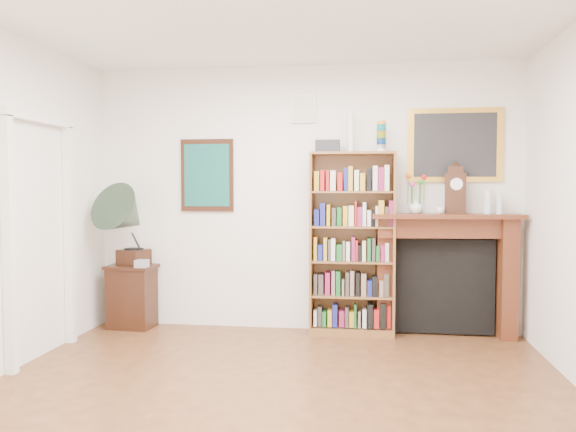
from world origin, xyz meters
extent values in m
cube|color=#4E2A17|center=(0.00, 0.00, -0.01)|extent=(4.50, 5.00, 0.01)
cube|color=white|center=(0.00, 2.50, 1.40)|extent=(4.50, 0.01, 2.80)
cube|color=white|center=(0.00, -2.50, 1.40)|extent=(4.50, 0.01, 2.80)
cube|color=white|center=(-2.21, 0.73, 1.05)|extent=(0.08, 0.08, 2.10)
cube|color=white|center=(-2.21, 1.67, 1.05)|extent=(0.08, 0.08, 2.10)
cube|color=white|center=(-2.21, 1.20, 2.13)|extent=(0.08, 1.02, 0.08)
cube|color=black|center=(-1.05, 2.48, 1.65)|extent=(0.58, 0.03, 0.78)
cube|color=#12554D|center=(-1.05, 2.46, 1.65)|extent=(0.50, 0.01, 0.67)
cube|color=white|center=(0.00, 2.48, 2.35)|extent=(0.26, 0.03, 0.30)
cube|color=silver|center=(0.00, 2.46, 2.35)|extent=(0.22, 0.01, 0.26)
cube|color=gold|center=(1.55, 2.48, 1.95)|extent=(0.95, 0.03, 0.75)
cube|color=#262628|center=(1.55, 2.46, 1.95)|extent=(0.82, 0.01, 0.65)
cube|color=brown|center=(0.10, 2.33, 0.94)|extent=(0.03, 0.30, 1.88)
cube|color=brown|center=(0.94, 2.33, 0.94)|extent=(0.03, 0.30, 1.88)
cube|color=brown|center=(0.52, 2.33, 1.87)|extent=(0.86, 0.31, 0.03)
cube|color=brown|center=(0.52, 2.33, 0.04)|extent=(0.86, 0.31, 0.08)
cube|color=brown|center=(0.52, 2.47, 0.94)|extent=(0.86, 0.02, 1.88)
cube|color=brown|center=(0.52, 2.33, 0.41)|extent=(0.81, 0.29, 0.02)
cube|color=brown|center=(0.52, 2.33, 0.76)|extent=(0.81, 0.29, 0.02)
cube|color=brown|center=(0.52, 2.33, 1.12)|extent=(0.81, 0.29, 0.02)
cube|color=brown|center=(0.52, 2.33, 1.47)|extent=(0.81, 0.29, 0.02)
cube|color=black|center=(-1.85, 2.30, 0.34)|extent=(0.52, 0.39, 0.68)
cube|color=#532813|center=(0.85, 2.37, 0.61)|extent=(0.18, 0.23, 1.21)
cube|color=#532813|center=(2.06, 2.37, 0.61)|extent=(0.18, 0.23, 1.21)
cube|color=#532813|center=(1.46, 2.37, 1.11)|extent=(1.39, 0.33, 0.20)
cube|color=#532813|center=(1.46, 2.33, 1.23)|extent=(1.51, 0.47, 0.04)
cube|color=black|center=(1.46, 2.44, 0.51)|extent=(1.00, 0.09, 0.97)
cube|color=black|center=(-1.84, 2.35, 0.76)|extent=(0.34, 0.34, 0.17)
cylinder|color=black|center=(-1.84, 2.35, 0.85)|extent=(0.26, 0.26, 0.01)
cone|color=#304535|center=(-1.84, 2.18, 1.22)|extent=(0.71, 0.80, 0.70)
cube|color=silver|center=(-1.67, 2.16, 0.72)|extent=(0.13, 0.13, 0.08)
cube|color=black|center=(1.55, 2.37, 1.46)|extent=(0.22, 0.15, 0.41)
cylinder|color=white|center=(1.55, 2.31, 1.55)|extent=(0.12, 0.03, 0.12)
cube|color=black|center=(1.55, 2.37, 1.69)|extent=(0.16, 0.12, 0.07)
imported|color=white|center=(1.16, 2.37, 1.33)|extent=(0.18, 0.18, 0.15)
imported|color=silver|center=(1.39, 2.29, 1.29)|extent=(0.10, 0.10, 0.07)
cylinder|color=silver|center=(1.85, 2.33, 1.38)|extent=(0.07, 0.07, 0.24)
cylinder|color=silver|center=(1.97, 2.34, 1.36)|extent=(0.06, 0.06, 0.20)
camera|label=1|loc=(0.64, -3.44, 1.53)|focal=35.00mm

